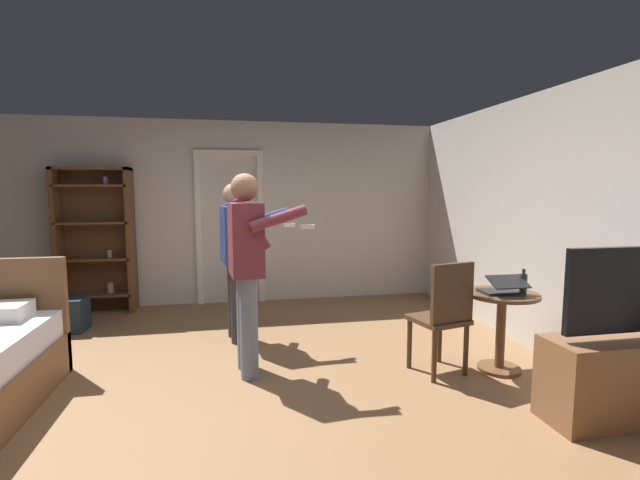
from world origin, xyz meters
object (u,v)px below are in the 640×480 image
(tv_flatscreen, at_px, (623,368))
(suitcase_dark, at_px, (65,315))
(person_blue_shirt, at_px, (247,260))
(bottle_on_table, at_px, (523,283))
(bookshelf, at_px, (96,235))
(person_striped_shirt, at_px, (237,251))
(laptop, at_px, (502,288))
(wooden_chair, at_px, (444,313))
(side_table, at_px, (501,318))

(tv_flatscreen, bearing_deg, suitcase_dark, 147.48)
(tv_flatscreen, distance_m, person_blue_shirt, 2.90)
(tv_flatscreen, distance_m, bottle_on_table, 0.97)
(bookshelf, relative_size, person_striped_shirt, 1.13)
(laptop, relative_size, wooden_chair, 0.33)
(wooden_chair, height_order, person_striped_shirt, person_striped_shirt)
(tv_flatscreen, distance_m, laptop, 1.03)
(tv_flatscreen, relative_size, bottle_on_table, 5.51)
(bookshelf, bearing_deg, tv_flatscreen, -40.30)
(tv_flatscreen, distance_m, suitcase_dark, 5.35)
(wooden_chair, height_order, person_blue_shirt, person_blue_shirt)
(side_table, relative_size, wooden_chair, 0.71)
(bookshelf, height_order, side_table, bookshelf)
(bookshelf, xyz_separation_m, bottle_on_table, (4.17, -2.85, -0.21))
(laptop, height_order, person_striped_shirt, person_striped_shirt)
(side_table, height_order, wooden_chair, wooden_chair)
(bookshelf, distance_m, suitcase_dark, 1.17)
(tv_flatscreen, height_order, side_table, tv_flatscreen)
(suitcase_dark, bearing_deg, bookshelf, 82.99)
(bottle_on_table, height_order, wooden_chair, wooden_chair)
(bottle_on_table, relative_size, wooden_chair, 0.22)
(laptop, bearing_deg, person_striped_shirt, 149.10)
(bookshelf, relative_size, bottle_on_table, 8.51)
(tv_flatscreen, bearing_deg, side_table, 109.73)
(person_blue_shirt, relative_size, suitcase_dark, 3.78)
(wooden_chair, bearing_deg, tv_flatscreen, -46.94)
(side_table, bearing_deg, suitcase_dark, 155.01)
(bottle_on_table, relative_size, person_striped_shirt, 0.13)
(person_blue_shirt, bearing_deg, bottle_on_table, -11.08)
(side_table, bearing_deg, laptop, -125.63)
(tv_flatscreen, distance_m, side_table, 0.99)
(bookshelf, xyz_separation_m, wooden_chair, (3.49, -2.77, -0.46))
(laptop, distance_m, bottle_on_table, 0.18)
(wooden_chair, bearing_deg, side_table, -0.66)
(person_striped_shirt, distance_m, suitcase_dark, 2.16)
(side_table, relative_size, suitcase_dark, 1.53)
(person_blue_shirt, distance_m, suitcase_dark, 2.67)
(bottle_on_table, xyz_separation_m, wooden_chair, (-0.68, 0.09, -0.25))
(bookshelf, distance_m, wooden_chair, 4.48)
(tv_flatscreen, bearing_deg, laptop, 112.35)
(person_striped_shirt, bearing_deg, person_blue_shirt, -84.98)
(laptop, relative_size, person_striped_shirt, 0.20)
(suitcase_dark, bearing_deg, person_striped_shirt, -16.05)
(bottle_on_table, height_order, person_striped_shirt, person_striped_shirt)
(laptop, xyz_separation_m, wooden_chair, (-0.51, 0.05, -0.21))
(side_table, distance_m, laptop, 0.29)
(bookshelf, xyz_separation_m, tv_flatscreen, (4.37, -3.70, -0.64))
(bookshelf, bearing_deg, side_table, -34.52)
(tv_flatscreen, height_order, person_blue_shirt, person_blue_shirt)
(person_striped_shirt, bearing_deg, bookshelf, 140.10)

